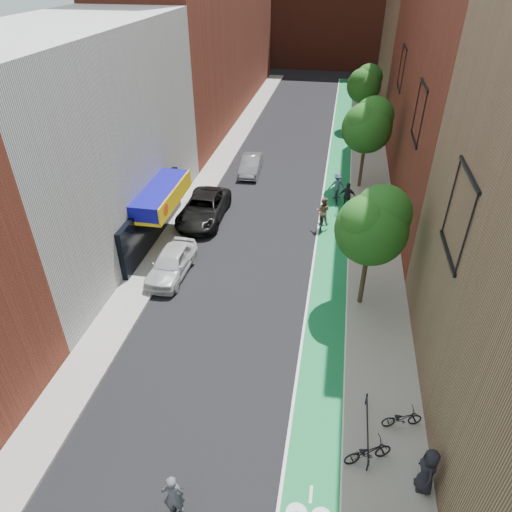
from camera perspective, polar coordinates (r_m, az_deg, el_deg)
The scene contains 20 objects.
ground at distance 17.63m, azimuth -7.39°, elevation -24.53°, with size 160.00×160.00×0.00m, color black.
bike_lane at distance 37.71m, azimuth 10.25°, elevation 9.88°, with size 2.00×68.00×0.01m, color #147439.
sidewalk_left at distance 38.91m, azimuth -4.84°, elevation 11.17°, with size 2.00×68.00×0.15m, color gray.
sidewalk_right at distance 37.79m, azimuth 14.09°, elevation 9.56°, with size 3.00×68.00×0.15m, color gray.
building_left_white at distance 28.42m, azimuth -21.89°, elevation 13.07°, with size 8.00×20.00×12.00m, color silver.
building_right_mid_red at distance 35.83m, azimuth 26.34°, elevation 24.41°, with size 8.00×28.00×22.00m, color maroon.
building_right_far_tan at distance 59.52m, azimuth 20.67°, elevation 26.16°, with size 8.00×20.00×18.00m, color #8C6B4C.
tree_near at distance 21.38m, azimuth 14.43°, elevation 3.89°, with size 3.40×3.36×6.42m.
tree_mid at distance 34.22m, azimuth 13.82°, elevation 15.75°, with size 3.55×3.53×6.74m.
tree_far at distance 47.84m, azimuth 13.43°, elevation 20.30°, with size 3.30×3.25×6.21m.
parked_car_white at distance 25.36m, azimuth -10.53°, elevation -0.85°, with size 1.81×4.49×1.53m, color silver.
parked_car_black at distance 30.52m, azimuth -6.55°, elevation 5.95°, with size 2.67×5.78×1.61m, color black.
parked_car_silver at distance 37.34m, azimuth -0.64°, elevation 11.33°, with size 1.48×4.23×1.39m, color gray.
cyclist_lead at distance 16.18m, azimuth -10.19°, elevation -28.48°, with size 1.09×1.95×2.18m.
cyclist_lane_near at distance 29.40m, azimuth 8.30°, elevation 5.02°, with size 0.96×1.73×2.22m.
cyclist_lane_mid at distance 31.56m, azimuth 11.28°, elevation 6.61°, with size 1.18×1.84×2.24m.
cyclist_lane_far at distance 33.12m, azimuth 10.06°, elevation 8.28°, with size 1.25×1.76×2.15m.
parked_bike_near at distance 18.70m, azimuth 17.78°, elevation -18.74°, with size 0.54×1.54×0.81m, color black.
parked_bike_far at distance 17.48m, azimuth 13.81°, elevation -22.68°, with size 0.61×1.76×0.92m, color black.
pedestrian at distance 17.05m, azimuth 20.68°, elevation -23.80°, with size 0.92×0.60×1.88m, color black.
Camera 1 is at (3.70, -8.64, 14.91)m, focal length 32.00 mm.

